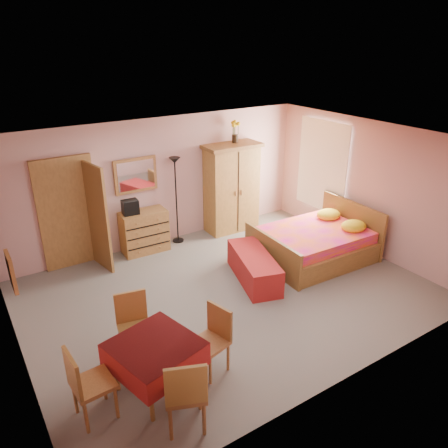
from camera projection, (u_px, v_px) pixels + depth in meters
floor at (229, 293)px, 7.44m from camera, size 6.50×6.50×0.00m
ceiling at (229, 142)px, 6.41m from camera, size 6.50×6.50×0.00m
wall_back at (161, 182)px, 8.85m from camera, size 6.50×0.10×2.60m
wall_front at (349, 295)px, 5.00m from camera, size 6.50×0.10×2.60m
wall_left at (7, 281)px, 5.31m from camera, size 0.10×5.00×2.60m
wall_right at (367, 187)px, 8.55m from camera, size 0.10×5.00×2.60m
doorway at (68, 214)px, 7.99m from camera, size 1.06×0.12×2.15m
window at (322, 166)px, 9.39m from camera, size 0.08×1.40×1.95m
picture_left at (11, 272)px, 4.70m from camera, size 0.04×0.32×0.42m
picture_back at (255, 154)px, 9.90m from camera, size 0.30×0.04×0.40m
chest_of_drawers at (144, 232)px, 8.73m from camera, size 0.92×0.49×0.86m
wall_mirror at (136, 175)px, 8.44m from camera, size 0.87×0.05×0.68m
stereo at (130, 207)px, 8.39m from camera, size 0.32×0.25×0.28m
floor_lamp at (176, 201)px, 8.95m from camera, size 0.27×0.27×1.83m
wardrobe at (232, 188)px, 9.52m from camera, size 1.26×0.67×1.95m
sunflower_vase at (235, 131)px, 9.15m from camera, size 0.20×0.20×0.47m
bed at (314, 235)px, 8.42m from camera, size 2.18×1.74×0.98m
bench at (254, 267)px, 7.76m from camera, size 0.96×1.58×0.50m
dining_table at (156, 367)px, 5.29m from camera, size 1.14×1.14×0.69m
chair_south at (185, 390)px, 4.75m from camera, size 0.58×0.58×0.98m
chair_north at (135, 329)px, 5.77m from camera, size 0.50×0.50×0.93m
chair_west at (93, 383)px, 4.87m from camera, size 0.46×0.46×0.95m
chair_east at (210, 342)px, 5.55m from camera, size 0.50×0.50×0.91m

